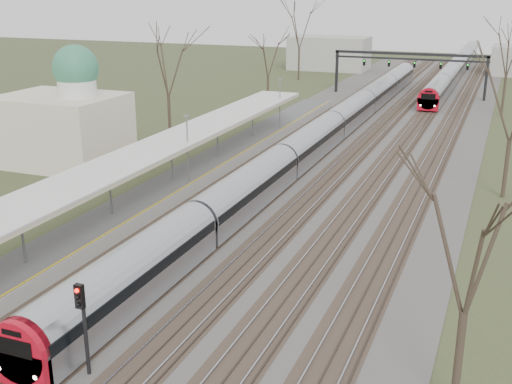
# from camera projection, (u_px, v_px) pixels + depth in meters

# --- Properties ---
(track_bed) EXTENTS (24.00, 160.00, 0.22)m
(track_bed) POSITION_uv_depth(u_px,v_px,m) (359.00, 143.00, 63.44)
(track_bed) COLOR #474442
(track_bed) RESTS_ON ground
(platform) EXTENTS (3.50, 69.00, 1.00)m
(platform) POSITION_uv_depth(u_px,v_px,m) (194.00, 175.00, 51.09)
(platform) COLOR #9E9B93
(platform) RESTS_ON ground
(canopy) EXTENTS (4.10, 50.00, 3.11)m
(canopy) POSITION_uv_depth(u_px,v_px,m) (164.00, 145.00, 46.04)
(canopy) COLOR slate
(canopy) RESTS_ON platform
(dome_building) EXTENTS (10.00, 8.00, 10.30)m
(dome_building) POSITION_uv_depth(u_px,v_px,m) (64.00, 122.00, 54.98)
(dome_building) COLOR beige
(dome_building) RESTS_ON ground
(signal_gantry) EXTENTS (21.00, 0.59, 6.08)m
(signal_gantry) POSITION_uv_depth(u_px,v_px,m) (410.00, 61.00, 88.47)
(signal_gantry) COLOR black
(signal_gantry) RESTS_ON ground
(tree_west_far) EXTENTS (5.50, 5.50, 11.33)m
(tree_west_far) POSITION_uv_depth(u_px,v_px,m) (167.00, 61.00, 60.86)
(tree_west_far) COLOR #2D231C
(tree_west_far) RESTS_ON ground
(tree_east_near) EXTENTS (4.50, 4.50, 9.27)m
(tree_east_near) POSITION_uv_depth(u_px,v_px,m) (471.00, 245.00, 21.59)
(tree_east_near) COLOR #2D231C
(tree_east_near) RESTS_ON ground
(train_near) EXTENTS (2.62, 90.21, 3.05)m
(train_near) POSITION_uv_depth(u_px,v_px,m) (331.00, 127.00, 63.76)
(train_near) COLOR #A5A8AF
(train_near) RESTS_ON ground
(train_far) EXTENTS (2.62, 75.21, 3.05)m
(train_far) POSITION_uv_depth(u_px,v_px,m) (456.00, 67.00, 110.92)
(train_far) COLOR #A5A8AF
(train_far) RESTS_ON ground
(signal_post) EXTENTS (0.35, 0.45, 4.10)m
(signal_post) POSITION_uv_depth(u_px,v_px,m) (83.00, 316.00, 24.76)
(signal_post) COLOR black
(signal_post) RESTS_ON ground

